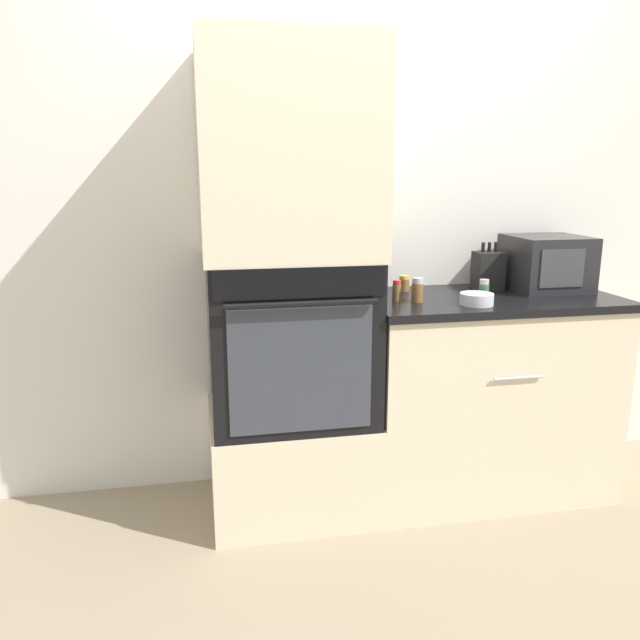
{
  "coord_description": "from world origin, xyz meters",
  "views": [
    {
      "loc": [
        -0.72,
        -2.25,
        1.48
      ],
      "look_at": [
        -0.24,
        0.21,
        0.88
      ],
      "focal_mm": 35.0,
      "sensor_mm": 36.0,
      "label": 1
    }
  ],
  "objects_px": {
    "condiment_jar_near": "(417,290)",
    "condiment_jar_mid": "(404,283)",
    "microwave": "(546,263)",
    "knife_block": "(488,270)",
    "condiment_jar_far": "(484,290)",
    "wall_oven": "(290,337)",
    "bowl": "(477,299)",
    "condiment_jar_back": "(397,291)"
  },
  "relations": [
    {
      "from": "knife_block",
      "to": "condiment_jar_far",
      "type": "bearing_deg",
      "value": -119.09
    },
    {
      "from": "condiment_jar_mid",
      "to": "condiment_jar_back",
      "type": "bearing_deg",
      "value": -116.18
    },
    {
      "from": "knife_block",
      "to": "condiment_jar_back",
      "type": "bearing_deg",
      "value": -160.76
    },
    {
      "from": "condiment_jar_back",
      "to": "wall_oven",
      "type": "bearing_deg",
      "value": 176.46
    },
    {
      "from": "condiment_jar_near",
      "to": "knife_block",
      "type": "bearing_deg",
      "value": 26.7
    },
    {
      "from": "condiment_jar_far",
      "to": "condiment_jar_back",
      "type": "bearing_deg",
      "value": 172.49
    },
    {
      "from": "microwave",
      "to": "condiment_jar_near",
      "type": "height_order",
      "value": "microwave"
    },
    {
      "from": "condiment_jar_far",
      "to": "microwave",
      "type": "bearing_deg",
      "value": 23.82
    },
    {
      "from": "knife_block",
      "to": "condiment_jar_near",
      "type": "height_order",
      "value": "knife_block"
    },
    {
      "from": "microwave",
      "to": "condiment_jar_back",
      "type": "bearing_deg",
      "value": -170.93
    },
    {
      "from": "microwave",
      "to": "bowl",
      "type": "distance_m",
      "value": 0.55
    },
    {
      "from": "condiment_jar_far",
      "to": "condiment_jar_back",
      "type": "xyz_separation_m",
      "value": [
        -0.38,
        0.05,
        0.0
      ]
    },
    {
      "from": "condiment_jar_far",
      "to": "condiment_jar_near",
      "type": "bearing_deg",
      "value": 177.66
    },
    {
      "from": "wall_oven",
      "to": "condiment_jar_mid",
      "type": "distance_m",
      "value": 0.63
    },
    {
      "from": "microwave",
      "to": "knife_block",
      "type": "distance_m",
      "value": 0.27
    },
    {
      "from": "microwave",
      "to": "condiment_jar_far",
      "type": "bearing_deg",
      "value": -156.18
    },
    {
      "from": "wall_oven",
      "to": "condiment_jar_far",
      "type": "distance_m",
      "value": 0.87
    },
    {
      "from": "knife_block",
      "to": "condiment_jar_back",
      "type": "height_order",
      "value": "knife_block"
    },
    {
      "from": "bowl",
      "to": "condiment_jar_mid",
      "type": "distance_m",
      "value": 0.41
    },
    {
      "from": "microwave",
      "to": "condiment_jar_near",
      "type": "xyz_separation_m",
      "value": [
        -0.69,
        -0.16,
        -0.08
      ]
    },
    {
      "from": "condiment_jar_near",
      "to": "condiment_jar_mid",
      "type": "height_order",
      "value": "condiment_jar_near"
    },
    {
      "from": "condiment_jar_near",
      "to": "condiment_jar_back",
      "type": "distance_m",
      "value": 0.09
    },
    {
      "from": "condiment_jar_near",
      "to": "microwave",
      "type": "bearing_deg",
      "value": 13.09
    },
    {
      "from": "wall_oven",
      "to": "condiment_jar_mid",
      "type": "relative_size",
      "value": 9.55
    },
    {
      "from": "bowl",
      "to": "condiment_jar_near",
      "type": "xyz_separation_m",
      "value": [
        -0.22,
        0.11,
        0.03
      ]
    },
    {
      "from": "wall_oven",
      "to": "condiment_jar_back",
      "type": "bearing_deg",
      "value": -3.54
    },
    {
      "from": "condiment_jar_near",
      "to": "condiment_jar_far",
      "type": "distance_m",
      "value": 0.3
    },
    {
      "from": "condiment_jar_near",
      "to": "condiment_jar_mid",
      "type": "relative_size",
      "value": 1.44
    },
    {
      "from": "wall_oven",
      "to": "condiment_jar_mid",
      "type": "xyz_separation_m",
      "value": [
        0.57,
        0.19,
        0.18
      ]
    },
    {
      "from": "wall_oven",
      "to": "condiment_jar_near",
      "type": "xyz_separation_m",
      "value": [
        0.54,
        -0.07,
        0.2
      ]
    },
    {
      "from": "wall_oven",
      "to": "knife_block",
      "type": "distance_m",
      "value": 1.01
    },
    {
      "from": "wall_oven",
      "to": "bowl",
      "type": "xyz_separation_m",
      "value": [
        0.77,
        -0.17,
        0.17
      ]
    },
    {
      "from": "bowl",
      "to": "condiment_jar_near",
      "type": "relative_size",
      "value": 1.35
    },
    {
      "from": "microwave",
      "to": "bowl",
      "type": "height_order",
      "value": "microwave"
    },
    {
      "from": "knife_block",
      "to": "bowl",
      "type": "bearing_deg",
      "value": -122.19
    },
    {
      "from": "condiment_jar_back",
      "to": "knife_block",
      "type": "bearing_deg",
      "value": 19.24
    },
    {
      "from": "bowl",
      "to": "condiment_jar_far",
      "type": "height_order",
      "value": "condiment_jar_far"
    },
    {
      "from": "wall_oven",
      "to": "condiment_jar_far",
      "type": "xyz_separation_m",
      "value": [
        0.84,
        -0.08,
        0.19
      ]
    },
    {
      "from": "microwave",
      "to": "condiment_jar_far",
      "type": "relative_size",
      "value": 3.81
    },
    {
      "from": "microwave",
      "to": "condiment_jar_mid",
      "type": "relative_size",
      "value": 4.73
    },
    {
      "from": "microwave",
      "to": "condiment_jar_mid",
      "type": "height_order",
      "value": "microwave"
    },
    {
      "from": "microwave",
      "to": "condiment_jar_back",
      "type": "relative_size",
      "value": 3.78
    }
  ]
}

